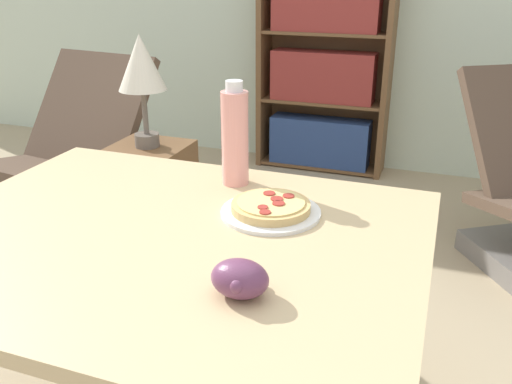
% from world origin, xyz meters
% --- Properties ---
extents(dining_table, '(1.18, 0.92, 0.74)m').
position_xyz_m(dining_table, '(0.12, -0.07, 0.64)').
color(dining_table, '#D1B27F').
rests_on(dining_table, ground_plane).
extents(pizza_on_plate, '(0.25, 0.25, 0.04)m').
position_xyz_m(pizza_on_plate, '(0.32, 0.10, 0.75)').
color(pizza_on_plate, white).
rests_on(pizza_on_plate, dining_table).
extents(grape_bunch, '(0.11, 0.10, 0.07)m').
position_xyz_m(grape_bunch, '(0.37, -0.26, 0.77)').
color(grape_bunch, '#6B3856').
rests_on(grape_bunch, dining_table).
extents(drink_bottle, '(0.07, 0.07, 0.29)m').
position_xyz_m(drink_bottle, '(0.16, 0.27, 0.87)').
color(drink_bottle, pink).
rests_on(drink_bottle, dining_table).
extents(lounge_chair_near, '(0.74, 0.84, 0.88)m').
position_xyz_m(lounge_chair_near, '(-1.09, 1.10, 0.29)').
color(lounge_chair_near, slate).
rests_on(lounge_chair_near, ground_plane).
extents(bookshelf, '(0.86, 0.26, 1.37)m').
position_xyz_m(bookshelf, '(-0.10, 2.47, 0.65)').
color(bookshelf, brown).
rests_on(bookshelf, ground_plane).
extents(side_table, '(0.34, 0.34, 0.55)m').
position_xyz_m(side_table, '(-0.57, 0.99, 0.27)').
color(side_table, brown).
rests_on(side_table, ground_plane).
extents(table_lamp, '(0.21, 0.21, 0.50)m').
position_xyz_m(table_lamp, '(-0.57, 0.99, 0.90)').
color(table_lamp, '#665B51').
rests_on(table_lamp, side_table).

